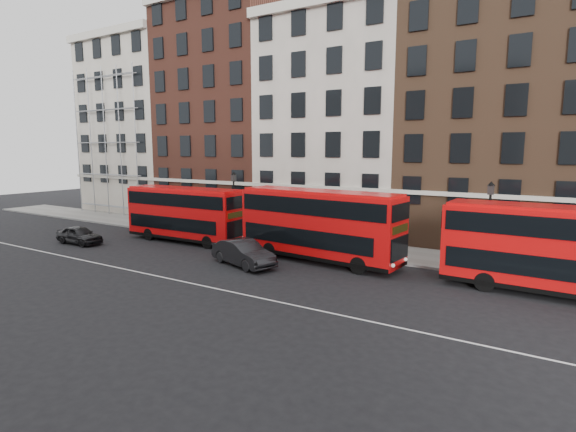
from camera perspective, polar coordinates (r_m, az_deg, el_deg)
The scene contains 13 objects.
ground at distance 27.12m, azimuth -9.94°, elevation -7.22°, with size 120.00×120.00×0.00m, color black.
pavement at distance 35.37m, azimuth 1.48°, elevation -3.28°, with size 80.00×5.00×0.15m, color gray.
kerb at distance 33.28m, azimuth -0.71°, elevation -4.01°, with size 80.00×0.30×0.16m, color gray.
road_centre_line at distance 25.73m, azimuth -12.94°, elevation -8.16°, with size 70.00×0.12×0.01m, color white.
building_terrace at distance 41.39m, azimuth 6.48°, elevation 12.53°, with size 64.00×11.95×22.00m.
bus_b at distance 36.36m, azimuth -13.06°, elevation 0.39°, with size 10.28×2.69×4.29m.
bus_c at distance 29.17m, azimuth 3.90°, elevation -0.96°, with size 11.30×3.66×4.67m.
bus_d at distance 25.86m, azimuth 30.99°, elevation -3.58°, with size 10.80×2.89×4.51m.
car_rear at distance 38.39m, azimuth -24.97°, elevation -2.20°, with size 1.64×4.08×1.39m, color black.
car_front at distance 28.49m, azimuth -5.70°, elevation -4.68°, with size 1.72×4.92×1.62m, color black.
lamp_post_left at distance 36.89m, azimuth -6.88°, elevation 1.88°, with size 0.44×0.44×5.33m.
lamp_post_right at distance 28.23m, azimuth 24.13°, elevation -0.82°, with size 0.44×0.44×5.33m.
iron_railings at distance 37.13m, azimuth 3.21°, elevation -1.82°, with size 6.60×0.06×1.00m, color black, non-canonical shape.
Camera 1 is at (17.55, -19.35, 7.28)m, focal length 28.00 mm.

